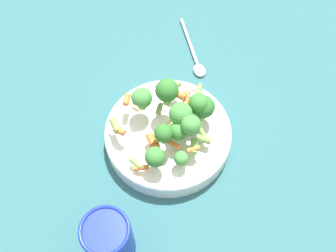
# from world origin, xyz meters

# --- Properties ---
(ground_plane) EXTENTS (3.00, 3.00, 0.00)m
(ground_plane) POSITION_xyz_m (0.00, 0.00, 0.00)
(ground_plane) COLOR #2D6066
(bowl) EXTENTS (0.24, 0.24, 0.04)m
(bowl) POSITION_xyz_m (0.00, 0.00, 0.02)
(bowl) COLOR white
(bowl) RESTS_ON ground_plane
(pasta_salad) EXTENTS (0.21, 0.18, 0.09)m
(pasta_salad) POSITION_xyz_m (0.01, -0.01, 0.08)
(pasta_salad) COLOR #8CB766
(pasta_salad) RESTS_ON bowl
(cup) EXTENTS (0.08, 0.08, 0.11)m
(cup) POSITION_xyz_m (-0.23, -0.02, 0.06)
(cup) COLOR #192DAD
(cup) RESTS_ON ground_plane
(spoon) EXTENTS (0.14, 0.13, 0.01)m
(spoon) POSITION_xyz_m (0.21, 0.05, 0.01)
(spoon) COLOR silver
(spoon) RESTS_ON ground_plane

